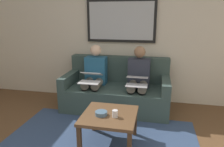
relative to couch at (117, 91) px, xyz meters
name	(u,v)px	position (x,y,z in m)	size (l,w,h in m)	color
wall_rear	(122,34)	(0.00, -0.48, 0.99)	(6.00, 0.12, 2.60)	beige
area_rug	(99,145)	(0.00, 1.27, -0.31)	(2.60, 1.80, 0.01)	#33476B
couch	(117,91)	(0.00, 0.00, 0.00)	(1.86, 0.90, 0.90)	#384C47
framed_mirror	(121,21)	(0.00, -0.39, 1.24)	(1.30, 0.05, 0.79)	black
coffee_table	(109,118)	(-0.13, 1.22, 0.06)	(0.68, 0.68, 0.43)	brown
cup	(115,114)	(-0.22, 1.28, 0.17)	(0.07, 0.07, 0.09)	silver
bowl	(101,113)	(-0.04, 1.27, 0.15)	(0.15, 0.15, 0.05)	slate
person_left	(138,77)	(-0.40, 0.07, 0.30)	(0.38, 0.58, 1.14)	#2D3342
laptop_silver	(137,81)	(-0.40, 0.32, 0.31)	(0.34, 0.32, 0.14)	silver
person_right	(95,75)	(0.40, 0.07, 0.30)	(0.38, 0.58, 1.14)	#235B84
laptop_white	(91,77)	(0.40, 0.30, 0.31)	(0.35, 0.37, 0.16)	white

